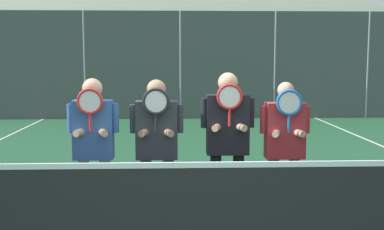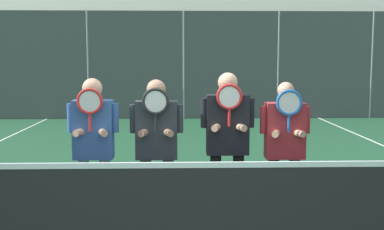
{
  "view_description": "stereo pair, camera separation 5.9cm",
  "coord_description": "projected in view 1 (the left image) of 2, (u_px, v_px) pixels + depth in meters",
  "views": [
    {
      "loc": [
        -0.26,
        -4.64,
        1.98
      ],
      "look_at": [
        -0.03,
        0.99,
        1.3
      ],
      "focal_mm": 45.0,
      "sensor_mm": 36.0,
      "label": 1
    },
    {
      "loc": [
        -0.2,
        -4.64,
        1.98
      ],
      "look_at": [
        -0.03,
        0.99,
        1.3
      ],
      "focal_mm": 45.0,
      "sensor_mm": 36.0,
      "label": 2
    }
  ],
  "objects": [
    {
      "name": "player_leftmost",
      "position": [
        93.0,
        141.0,
        5.42
      ],
      "size": [
        0.58,
        0.34,
        1.75
      ],
      "color": "white",
      "rests_on": "ground_plane"
    },
    {
      "name": "clubhouse_building",
      "position": [
        213.0,
        65.0,
        23.4
      ],
      "size": [
        20.73,
        5.5,
        3.22
      ],
      "color": "tan",
      "rests_on": "ground_plane"
    },
    {
      "name": "car_left_of_center",
      "position": [
        170.0,
        85.0,
        18.19
      ],
      "size": [
        4.31,
        1.91,
        1.84
      ],
      "color": "black",
      "rests_on": "ground_plane"
    },
    {
      "name": "fence_back",
      "position": [
        180.0,
        65.0,
        15.51
      ],
      "size": [
        18.5,
        0.06,
        3.46
      ],
      "color": "gray",
      "rests_on": "ground_plane"
    },
    {
      "name": "car_center",
      "position": [
        305.0,
        84.0,
        18.91
      ],
      "size": [
        4.53,
        1.96,
        1.85
      ],
      "color": "slate",
      "rests_on": "ground_plane"
    },
    {
      "name": "tennis_net",
      "position": [
        199.0,
        208.0,
        4.79
      ],
      "size": [
        11.94,
        0.09,
        1.05
      ],
      "color": "gray",
      "rests_on": "ground_plane"
    },
    {
      "name": "car_far_left",
      "position": [
        37.0,
        85.0,
        18.54
      ],
      "size": [
        4.11,
        1.97,
        1.79
      ],
      "color": "slate",
      "rests_on": "ground_plane"
    },
    {
      "name": "hill_distant",
      "position": [
        174.0,
        73.0,
        62.83
      ],
      "size": [
        101.63,
        56.46,
        19.76
      ],
      "color": "slate",
      "rests_on": "ground_plane"
    },
    {
      "name": "player_rightmost",
      "position": [
        285.0,
        142.0,
        5.58
      ],
      "size": [
        0.58,
        0.34,
        1.7
      ],
      "color": "black",
      "rests_on": "ground_plane"
    },
    {
      "name": "player_center_left",
      "position": [
        157.0,
        141.0,
        5.47
      ],
      "size": [
        0.61,
        0.34,
        1.73
      ],
      "color": "#56565B",
      "rests_on": "ground_plane"
    },
    {
      "name": "player_center_right",
      "position": [
        228.0,
        135.0,
        5.54
      ],
      "size": [
        0.62,
        0.34,
        1.81
      ],
      "color": "black",
      "rests_on": "ground_plane"
    }
  ]
}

